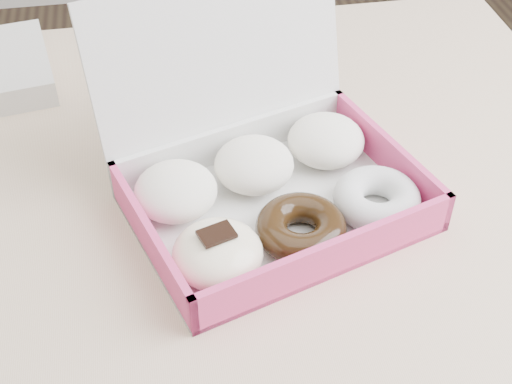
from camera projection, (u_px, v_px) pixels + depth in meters
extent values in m
cube|color=tan|center=(125.00, 207.00, 0.83)|extent=(1.20, 0.80, 0.04)
cylinder|color=tan|center=(423.00, 193.00, 1.40)|extent=(0.05, 0.05, 0.71)
cube|color=silver|center=(276.00, 211.00, 0.79)|extent=(0.36, 0.30, 0.01)
cube|color=#D23972|center=(329.00, 260.00, 0.70)|extent=(0.29, 0.10, 0.05)
cube|color=silver|center=(233.00, 143.00, 0.84)|extent=(0.29, 0.10, 0.05)
cube|color=#D23972|center=(150.00, 242.00, 0.72)|extent=(0.08, 0.21, 0.05)
cube|color=#D23972|center=(387.00, 156.00, 0.82)|extent=(0.08, 0.21, 0.05)
cube|color=silver|center=(222.00, 72.00, 0.80)|extent=(0.30, 0.15, 0.22)
ellipsoid|color=white|center=(176.00, 191.00, 0.77)|extent=(0.11, 0.11, 0.05)
ellipsoid|color=white|center=(254.00, 165.00, 0.80)|extent=(0.11, 0.11, 0.05)
ellipsoid|color=white|center=(326.00, 140.00, 0.84)|extent=(0.11, 0.11, 0.05)
ellipsoid|color=#FAE8C2|center=(218.00, 254.00, 0.70)|extent=(0.11, 0.11, 0.05)
cube|color=black|center=(217.00, 234.00, 0.68)|extent=(0.04, 0.03, 0.00)
torus|color=black|center=(301.00, 228.00, 0.74)|extent=(0.12, 0.12, 0.03)
torus|color=silver|center=(377.00, 199.00, 0.77)|extent=(0.12, 0.12, 0.03)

